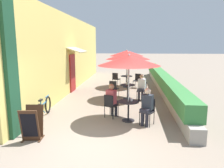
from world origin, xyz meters
The scene contains 22 objects.
ground_plane centered at (0.00, 0.00, 0.00)m, with size 120.00×120.00×0.00m, color gray.
cafe_facade_wall centered at (-2.54, 7.54, 2.09)m, with size 0.98×15.34×4.20m.
planter_hedge centered at (2.75, 7.57, 0.54)m, with size 0.60×14.34×1.01m.
patio_table_near centered at (0.88, 2.18, 0.50)m, with size 0.73×0.73×0.71m.
patio_umbrella_near centered at (0.88, 2.18, 2.12)m, with size 2.11×2.11×2.34m.
cafe_chair_near_left centered at (1.54, 1.92, 0.52)m, with size 0.54×0.54×0.87m.
seated_patron_near_left centered at (1.48, 1.82, 0.69)m, with size 0.47×0.50×1.25m.
cafe_chair_near_right centered at (0.22, 2.45, 0.52)m, with size 0.54×0.54×0.87m.
seated_patron_near_right centered at (0.27, 2.54, 0.69)m, with size 0.47×0.50×1.25m.
coffee_cup_near centered at (0.99, 2.22, 0.75)m, with size 0.07×0.07×0.09m.
patio_table_mid centered at (0.78, 5.36, 0.50)m, with size 0.73×0.73×0.71m.
patio_umbrella_mid centered at (0.78, 5.36, 2.12)m, with size 2.11×2.11×2.34m.
cafe_chair_mid_left centered at (1.48, 5.24, 0.52)m, with size 0.50×0.50×0.87m.
seated_patron_mid_left centered at (1.45, 5.13, 0.69)m, with size 0.42×0.47×1.25m.
cafe_chair_mid_right centered at (0.08, 5.49, 0.52)m, with size 0.50×0.50×0.87m.
coffee_cup_mid centered at (0.73, 5.47, 0.75)m, with size 0.07×0.07×0.09m.
patio_table_far centered at (0.64, 8.38, 0.50)m, with size 0.73×0.73×0.71m.
patio_umbrella_far centered at (0.64, 8.38, 2.12)m, with size 2.11×2.11×2.34m.
cafe_chair_far_left centered at (1.32, 8.19, 0.52)m, with size 0.52×0.52×0.87m.
cafe_chair_far_right centered at (-0.04, 8.58, 0.52)m, with size 0.52×0.52×0.87m.
bicycle_leaning centered at (-2.20, 2.23, 0.35)m, with size 0.24×1.77×0.76m.
menu_board centered at (-1.78, 0.42, 0.46)m, with size 0.57×0.68×0.94m.
Camera 1 is at (0.98, -5.16, 2.65)m, focal length 35.00 mm.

